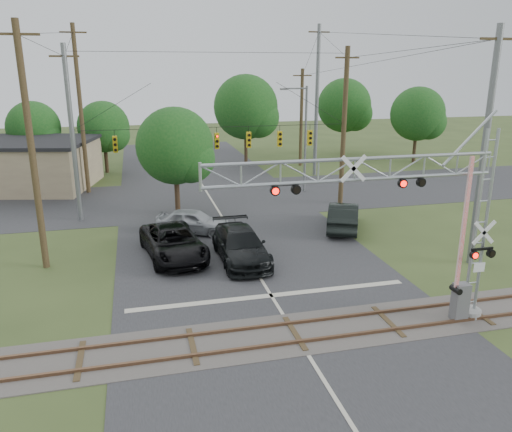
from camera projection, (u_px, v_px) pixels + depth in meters
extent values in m
plane|color=#384821|center=(312.00, 362.00, 17.63)|extent=(160.00, 160.00, 0.00)
cube|color=#2C2C2E|center=(249.00, 260.00, 26.94)|extent=(14.00, 90.00, 0.02)
cube|color=#2C2C2E|center=(210.00, 198.00, 39.98)|extent=(90.00, 12.00, 0.02)
cube|color=#4E4843|center=(295.00, 334.00, 19.49)|extent=(90.00, 3.20, 0.05)
cube|color=brown|center=(301.00, 342.00, 18.80)|extent=(90.00, 0.12, 0.14)
cube|color=brown|center=(289.00, 323.00, 20.14)|extent=(90.00, 0.12, 0.14)
cylinder|color=gray|center=(469.00, 312.00, 20.88)|extent=(0.98, 0.98, 0.33)
cube|color=silver|center=(479.00, 267.00, 19.95)|extent=(0.49, 0.03, 0.38)
cube|color=slate|center=(460.00, 302.00, 20.35)|extent=(0.60, 0.49, 1.63)
cube|color=red|center=(464.00, 226.00, 19.34)|extent=(0.15, 0.10, 5.43)
cylinder|color=slate|center=(72.00, 136.00, 32.46)|extent=(0.32, 0.32, 11.50)
cylinder|color=#3D2E1C|center=(344.00, 128.00, 36.78)|extent=(0.36, 0.36, 11.50)
cylinder|color=black|center=(216.00, 127.00, 34.53)|extent=(19.00, 0.03, 0.03)
cube|color=gold|center=(115.00, 144.00, 33.25)|extent=(0.30, 0.30, 1.10)
cube|color=gold|center=(150.00, 143.00, 33.77)|extent=(0.30, 0.30, 1.10)
cube|color=gold|center=(184.00, 142.00, 34.28)|extent=(0.30, 0.30, 1.10)
cube|color=gold|center=(217.00, 141.00, 34.80)|extent=(0.30, 0.30, 1.10)
cube|color=gold|center=(249.00, 140.00, 35.32)|extent=(0.30, 0.30, 1.10)
cube|color=gold|center=(280.00, 139.00, 35.84)|extent=(0.30, 0.30, 1.10)
cube|color=gold|center=(310.00, 138.00, 36.36)|extent=(0.30, 0.30, 1.10)
imported|color=black|center=(173.00, 242.00, 27.19)|extent=(3.74, 6.52, 1.71)
imported|color=black|center=(241.00, 245.00, 26.74)|extent=(2.49, 5.99, 1.73)
imported|color=#A9ACB0|center=(193.00, 221.00, 31.20)|extent=(4.93, 3.46, 1.56)
imported|color=black|center=(343.00, 216.00, 32.01)|extent=(3.90, 5.58, 1.75)
cylinder|color=slate|center=(305.00, 140.00, 40.88)|extent=(0.19, 0.19, 8.63)
cylinder|color=slate|center=(295.00, 88.00, 39.48)|extent=(1.92, 0.12, 0.12)
cube|color=slate|center=(284.00, 89.00, 39.28)|extent=(0.58, 0.24, 0.14)
cylinder|color=#3D2E1C|center=(81.00, 111.00, 39.83)|extent=(0.34, 0.34, 13.32)
cube|color=#3D2E1C|center=(73.00, 32.00, 38.14)|extent=(2.00, 0.12, 0.12)
cylinder|color=slate|center=(317.00, 102.00, 46.57)|extent=(0.34, 0.34, 13.80)
cube|color=#3D2E1C|center=(319.00, 32.00, 44.80)|extent=(2.00, 0.12, 0.12)
cylinder|color=#3D2E1C|center=(32.00, 151.00, 24.36)|extent=(0.34, 0.34, 12.18)
cube|color=#3D2E1C|center=(17.00, 34.00, 22.82)|extent=(2.00, 0.12, 0.12)
cylinder|color=slate|center=(484.00, 151.00, 24.95)|extent=(0.34, 0.34, 12.01)
cube|color=#3D2E1C|center=(499.00, 39.00, 23.44)|extent=(2.00, 0.12, 0.12)
cylinder|color=#3D2E1C|center=(301.00, 118.00, 51.87)|extent=(0.34, 0.34, 9.96)
cube|color=#3D2E1C|center=(302.00, 76.00, 50.65)|extent=(2.00, 0.12, 0.12)
cylinder|color=#382819|center=(37.00, 158.00, 48.31)|extent=(0.36, 0.36, 3.23)
sphere|color=#154A18|center=(34.00, 128.00, 47.47)|extent=(4.99, 4.99, 4.99)
cylinder|color=#382819|center=(106.00, 156.00, 49.24)|extent=(0.36, 0.36, 3.21)
sphere|color=#154A18|center=(103.00, 127.00, 48.41)|extent=(4.95, 4.95, 4.95)
cylinder|color=#382819|center=(177.00, 190.00, 35.16)|extent=(0.36, 0.36, 3.44)
sphere|color=#154A18|center=(175.00, 146.00, 34.27)|extent=(5.32, 5.32, 5.32)
cylinder|color=#382819|center=(246.00, 145.00, 53.00)|extent=(0.36, 0.36, 4.33)
sphere|color=#154A18|center=(246.00, 107.00, 51.88)|extent=(6.68, 6.68, 6.68)
cylinder|color=#382819|center=(343.00, 137.00, 60.02)|extent=(0.36, 0.36, 4.08)
sphere|color=#154A18|center=(344.00, 105.00, 58.96)|extent=(6.31, 6.31, 6.31)
cylinder|color=#382819|center=(415.00, 145.00, 54.66)|extent=(0.36, 0.36, 3.73)
sphere|color=#154A18|center=(418.00, 114.00, 53.69)|extent=(5.76, 5.76, 5.76)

